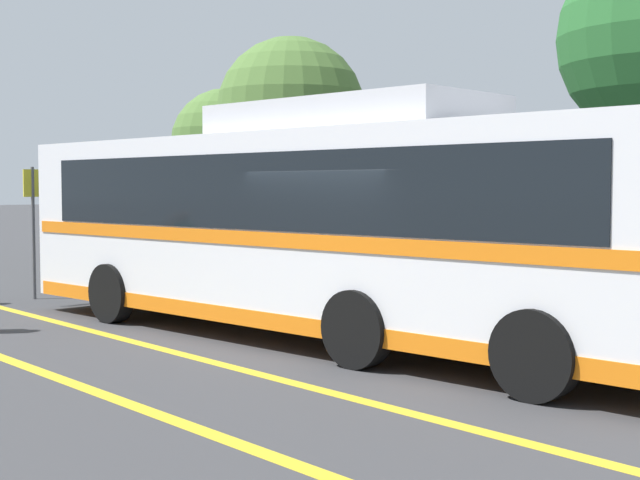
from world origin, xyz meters
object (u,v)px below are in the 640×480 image
at_px(parked_car_1, 370,255).
at_px(parked_car_2, 636,279).
at_px(bus_stop_sign, 33,216).
at_px(tree_1, 291,112).
at_px(transit_bus, 321,222).
at_px(tree_2, 226,144).
at_px(parked_car_0, 198,245).

height_order(parked_car_1, parked_car_2, parked_car_1).
xyz_separation_m(bus_stop_sign, tree_1, (-2.75, 9.08, 2.81)).
xyz_separation_m(transit_bus, tree_2, (-15.53, 9.27, 2.04)).
height_order(transit_bus, parked_car_0, transit_bus).
bearing_deg(parked_car_1, parked_car_0, -87.32).
bearing_deg(tree_1, parked_car_2, -13.31).
bearing_deg(bus_stop_sign, parked_car_1, -32.42).
bearing_deg(tree_2, transit_bus, -30.84).
height_order(transit_bus, tree_2, tree_2).
xyz_separation_m(bus_stop_sign, tree_2, (-7.96, 10.43, 2.11)).
xyz_separation_m(parked_car_1, parked_car_2, (6.58, -0.28, -0.02)).
relative_size(parked_car_2, tree_1, 0.71).
xyz_separation_m(parked_car_1, tree_1, (-6.07, 2.72, 3.72)).
xyz_separation_m(parked_car_0, bus_stop_sign, (3.02, -5.99, 1.00)).
bearing_deg(parked_car_0, transit_bus, 62.53).
xyz_separation_m(parked_car_2, tree_2, (-17.85, 4.35, 3.05)).
relative_size(transit_bus, parked_car_1, 3.17).
height_order(parked_car_0, tree_1, tree_1).
relative_size(transit_bus, parked_car_0, 2.95).
relative_size(parked_car_1, bus_stop_sign, 1.46).
distance_m(parked_car_2, tree_2, 18.63).
bearing_deg(parked_car_1, tree_2, -110.54).
height_order(parked_car_0, bus_stop_sign, bus_stop_sign).
distance_m(transit_bus, parked_car_2, 5.53).
height_order(parked_car_0, parked_car_2, parked_car_2).
relative_size(parked_car_2, tree_2, 0.83).
height_order(bus_stop_sign, tree_2, tree_2).
relative_size(parked_car_0, parked_car_2, 0.90).
distance_m(parked_car_1, bus_stop_sign, 7.23).
height_order(bus_stop_sign, tree_1, tree_1).
bearing_deg(parked_car_1, tree_1, -114.78).
relative_size(parked_car_0, tree_1, 0.63).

